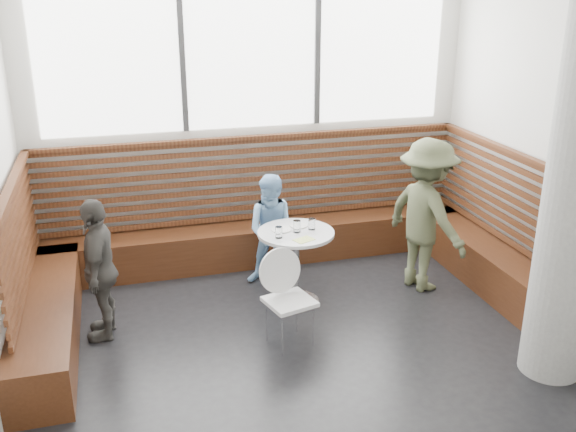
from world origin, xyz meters
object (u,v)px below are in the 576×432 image
object	(u,v)px
cafe_table	(296,252)
child_left	(100,269)
cafe_chair	(288,290)
adult_man	(426,215)
child_back	(274,231)

from	to	relation	value
cafe_table	child_left	size ratio (longest dim) A/B	0.59
cafe_chair	adult_man	bearing A→B (deg)	6.66
child_back	child_left	world-z (taller)	child_left
adult_man	child_back	world-z (taller)	adult_man
cafe_table	child_back	xyz separation A→B (m)	(-0.09, 0.51, 0.05)
cafe_table	child_left	xyz separation A→B (m)	(-1.87, -0.12, 0.11)
cafe_chair	child_back	size ratio (longest dim) A/B	0.71
cafe_table	child_back	world-z (taller)	child_back
cafe_chair	child_back	bearing A→B (deg)	66.22
adult_man	child_left	xyz separation A→B (m)	(-3.28, -0.12, -0.14)
cafe_chair	child_left	world-z (taller)	child_left
child_left	cafe_chair	bearing A→B (deg)	79.13
child_left	child_back	bearing A→B (deg)	117.70
child_back	cafe_chair	bearing A→B (deg)	-79.00
cafe_chair	child_back	distance (m)	1.20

